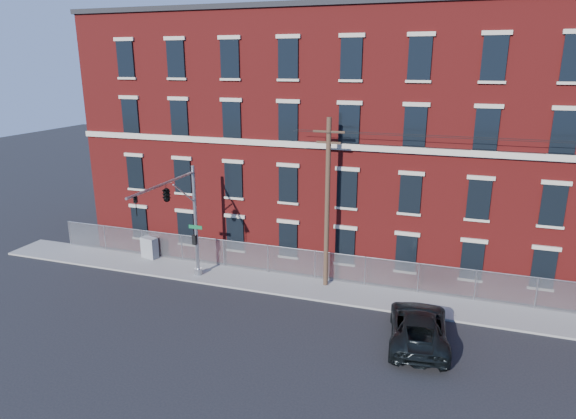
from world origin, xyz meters
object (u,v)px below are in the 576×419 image
(pickup_truck, at_px, (418,327))
(utility_cabinet, at_px, (150,248))
(traffic_signal_mast, at_px, (174,203))
(utility_pole_near, at_px, (327,201))

(pickup_truck, height_order, utility_cabinet, pickup_truck)
(traffic_signal_mast, xyz_separation_m, utility_pole_near, (8.00, 3.42, -0.05))
(utility_cabinet, bearing_deg, pickup_truck, -1.81)
(utility_pole_near, height_order, utility_cabinet, utility_pole_near)
(utility_pole_near, bearing_deg, utility_cabinet, 178.17)
(pickup_truck, bearing_deg, utility_pole_near, -44.83)
(traffic_signal_mast, bearing_deg, utility_cabinet, 139.83)
(traffic_signal_mast, xyz_separation_m, pickup_truck, (13.81, -1.24, -4.58))
(utility_pole_near, xyz_separation_m, pickup_truck, (5.81, -4.66, -4.53))
(traffic_signal_mast, xyz_separation_m, utility_cabinet, (-4.52, 3.82, -4.55))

